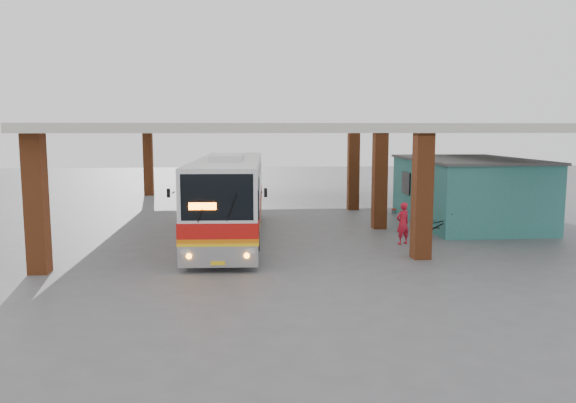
% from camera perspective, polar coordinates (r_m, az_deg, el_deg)
% --- Properties ---
extents(ground, '(90.00, 90.00, 0.00)m').
position_cam_1_polar(ground, '(22.37, 3.55, -4.17)').
color(ground, '#515154').
rests_on(ground, ground).
extents(brick_columns, '(20.10, 21.60, 4.35)m').
position_cam_1_polar(brick_columns, '(27.18, 5.06, 2.50)').
color(brick_columns, brown).
rests_on(brick_columns, ground).
extents(canopy_roof, '(21.00, 23.00, 0.30)m').
position_cam_1_polar(canopy_roof, '(28.43, 2.73, 7.42)').
color(canopy_roof, beige).
rests_on(canopy_roof, brick_columns).
extents(shop_building, '(5.20, 8.20, 3.11)m').
position_cam_1_polar(shop_building, '(27.97, 17.74, 1.05)').
color(shop_building, '#2D7271').
rests_on(shop_building, ground).
extents(coach_bus, '(3.04, 12.09, 3.49)m').
position_cam_1_polar(coach_bus, '(23.20, -5.93, 0.56)').
color(coach_bus, silver).
rests_on(coach_bus, ground).
extents(motorcycle, '(2.13, 0.84, 1.10)m').
position_cam_1_polar(motorcycle, '(23.70, 14.77, -2.40)').
color(motorcycle, black).
rests_on(motorcycle, ground).
extents(pedestrian, '(0.71, 0.61, 1.65)m').
position_cam_1_polar(pedestrian, '(22.32, 11.59, -2.18)').
color(pedestrian, red).
rests_on(pedestrian, ground).
extents(red_chair, '(0.47, 0.47, 0.72)m').
position_cam_1_polar(red_chair, '(30.57, 11.00, -0.55)').
color(red_chair, red).
rests_on(red_chair, ground).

